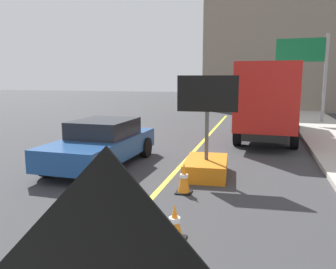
% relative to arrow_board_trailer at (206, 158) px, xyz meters
% --- Properties ---
extents(lane_center_stripe, '(0.14, 36.00, 0.01)m').
position_rel_arrow_board_trailer_xyz_m(lane_center_stripe, '(-0.90, -3.22, -0.48)').
color(lane_center_stripe, yellow).
rests_on(lane_center_stripe, ground).
extents(arrow_board_trailer, '(1.60, 1.87, 2.70)m').
position_rel_arrow_board_trailer_xyz_m(arrow_board_trailer, '(0.00, 0.00, 0.00)').
color(arrow_board_trailer, orange).
rests_on(arrow_board_trailer, ground).
extents(box_truck, '(2.66, 7.63, 3.19)m').
position_rel_arrow_board_trailer_xyz_m(box_truck, '(1.69, 6.50, 1.27)').
color(box_truck, black).
rests_on(box_truck, ground).
extents(pickup_car, '(2.08, 4.49, 1.38)m').
position_rel_arrow_board_trailer_xyz_m(pickup_car, '(-3.21, 0.26, 0.21)').
color(pickup_car, navy).
rests_on(pickup_car, ground).
extents(highway_guide_sign, '(2.78, 0.36, 5.00)m').
position_rel_arrow_board_trailer_xyz_m(highway_guide_sign, '(3.99, 12.00, 2.94)').
color(highway_guide_sign, gray).
rests_on(highway_guide_sign, ground).
extents(far_building_block, '(13.20, 9.98, 9.94)m').
position_rel_arrow_board_trailer_xyz_m(far_building_block, '(3.39, 23.43, 4.49)').
color(far_building_block, gray).
rests_on(far_building_block, ground).
extents(traffic_cone_mid_lane, '(0.36, 0.36, 0.62)m').
position_rel_arrow_board_trailer_xyz_m(traffic_cone_mid_lane, '(0.08, -3.87, -0.18)').
color(traffic_cone_mid_lane, black).
rests_on(traffic_cone_mid_lane, ground).
extents(traffic_cone_far_lane, '(0.36, 0.36, 0.72)m').
position_rel_arrow_board_trailer_xyz_m(traffic_cone_far_lane, '(-0.28, -1.55, -0.13)').
color(traffic_cone_far_lane, black).
rests_on(traffic_cone_far_lane, ground).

